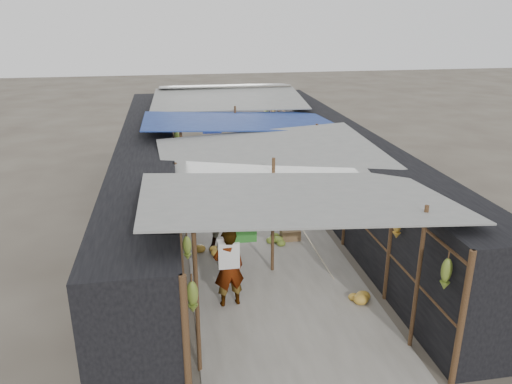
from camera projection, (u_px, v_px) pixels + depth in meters
ground at (308, 357)px, 8.30m from camera, size 80.00×80.00×0.00m
aisle_slab at (248, 211)px, 14.31m from camera, size 3.60×16.00×0.02m
stall_left at (149, 179)px, 13.49m from camera, size 1.40×15.00×2.30m
stall_right at (340, 169)px, 14.36m from camera, size 1.40×15.00×2.30m
crate_near at (290, 234)px, 12.53m from camera, size 0.47×0.38×0.28m
crate_mid at (267, 205)px, 14.37m from camera, size 0.60×0.51×0.33m
crate_back at (204, 170)px, 17.54m from camera, size 0.51×0.43×0.29m
black_basin at (286, 184)px, 16.36m from camera, size 0.58×0.58×0.17m
vendor_elderly at (229, 268)px, 9.51m from camera, size 0.65×0.48×1.63m
shopper_blue at (225, 217)px, 11.77m from camera, size 0.88×0.71×1.72m
vendor_seated at (303, 202)px, 13.87m from camera, size 0.55×0.65×0.87m
market_canopy at (246, 127)px, 13.81m from camera, size 5.62×15.20×2.77m
hanging_bananas at (246, 156)px, 13.84m from camera, size 3.95×14.24×0.84m
floor_bananas at (239, 209)px, 14.11m from camera, size 3.83×10.25×0.34m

